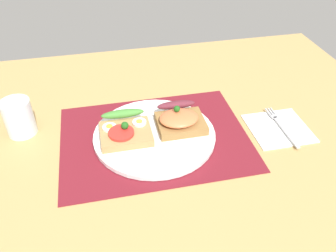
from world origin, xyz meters
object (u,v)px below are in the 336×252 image
at_px(sandwich_egg_tomato, 125,130).
at_px(fork, 281,125).
at_px(plate, 154,135).
at_px(napkin, 279,128).
at_px(drinking_glass, 19,117).
at_px(sandwich_salmon, 180,119).

bearing_deg(sandwich_egg_tomato, fork, -5.89).
bearing_deg(plate, fork, -5.27).
height_order(napkin, drinking_glass, drinking_glass).
xyz_separation_m(sandwich_egg_tomato, drinking_glass, (-0.22, 0.07, 0.01)).
relative_size(sandwich_egg_tomato, sandwich_salmon, 1.04).
relative_size(sandwich_egg_tomato, fork, 0.73).
relative_size(fork, drinking_glass, 1.81).
distance_m(sandwich_egg_tomato, sandwich_salmon, 0.12).
height_order(sandwich_salmon, napkin, sandwich_salmon).
bearing_deg(sandwich_egg_tomato, drinking_glass, 161.75).
relative_size(sandwich_salmon, drinking_glass, 1.27).
relative_size(napkin, fork, 0.89).
relative_size(plate, sandwich_egg_tomato, 2.46).
distance_m(sandwich_salmon, fork, 0.23).
xyz_separation_m(sandwich_salmon, fork, (0.23, -0.04, -0.02)).
bearing_deg(fork, sandwich_salmon, 169.87).
xyz_separation_m(napkin, drinking_glass, (-0.56, 0.11, 0.04)).
bearing_deg(plate, sandwich_salmon, 13.40).
bearing_deg(sandwich_salmon, drinking_glass, 168.72).
distance_m(plate, sandwich_salmon, 0.06).
bearing_deg(drinking_glass, napkin, -11.03).
distance_m(plate, napkin, 0.28).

